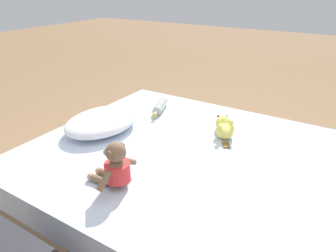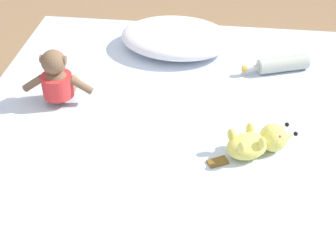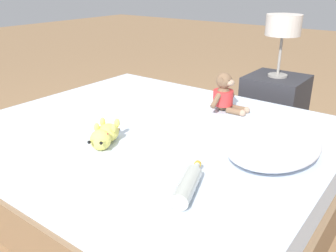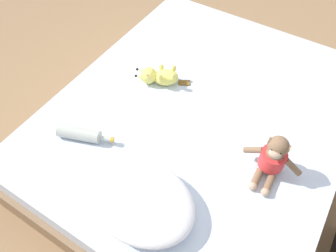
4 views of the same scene
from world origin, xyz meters
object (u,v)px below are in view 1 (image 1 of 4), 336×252
(plush_monkey, at_px, (115,168))
(plush_yellow_creature, at_px, (224,127))
(bed, at_px, (192,184))
(glass_bottle, at_px, (160,106))
(pillow, at_px, (102,122))

(plush_monkey, height_order, plush_yellow_creature, plush_monkey)
(bed, relative_size, plush_monkey, 6.65)
(plush_monkey, height_order, glass_bottle, plush_monkey)
(plush_yellow_creature, bearing_deg, glass_bottle, 78.40)
(glass_bottle, bearing_deg, pillow, 163.58)
(plush_monkey, relative_size, glass_bottle, 0.96)
(pillow, bearing_deg, plush_monkey, -131.08)
(bed, distance_m, glass_bottle, 0.72)
(pillow, relative_size, glass_bottle, 1.83)
(plush_yellow_creature, distance_m, glass_bottle, 0.58)
(plush_yellow_creature, height_order, glass_bottle, plush_yellow_creature)
(plush_monkey, bearing_deg, pillow, 48.92)
(glass_bottle, bearing_deg, bed, -130.35)
(plush_yellow_creature, bearing_deg, plush_monkey, 163.89)
(bed, height_order, plush_yellow_creature, plush_yellow_creature)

